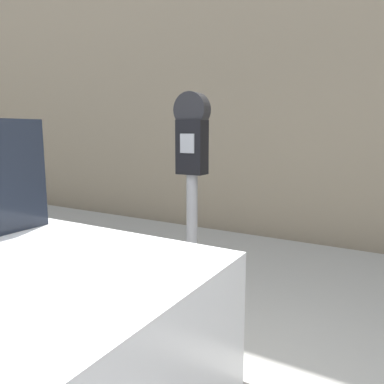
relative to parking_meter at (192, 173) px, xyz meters
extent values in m
cube|color=#ADAAA3|center=(0.43, 1.02, -1.16)|extent=(24.00, 2.80, 0.14)
cylinder|color=gray|center=(0.00, 0.00, -0.54)|extent=(0.08, 0.08, 1.08)
cube|color=black|center=(0.00, 0.00, 0.17)|extent=(0.19, 0.12, 0.35)
cube|color=gray|center=(0.00, -0.06, 0.20)|extent=(0.10, 0.01, 0.12)
cylinder|color=black|center=(0.00, 0.00, 0.41)|extent=(0.23, 0.09, 0.23)
cylinder|color=black|center=(-0.17, -0.73, -0.89)|extent=(0.68, 0.22, 0.68)
camera|label=1|loc=(1.24, -2.13, 0.28)|focal=35.00mm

